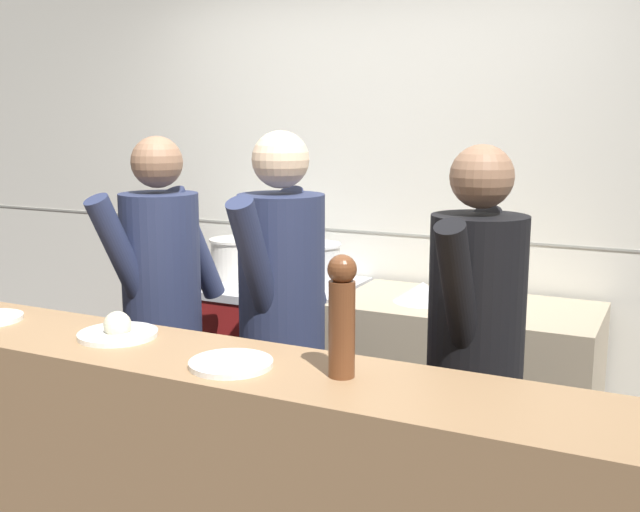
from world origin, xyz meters
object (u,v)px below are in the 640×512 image
(pepper_mill, at_px, (342,313))
(chef_sous, at_px, (282,320))
(sauce_pot, at_px, (315,263))
(mixing_bowl_steel, at_px, (423,292))
(plated_dish_dessert, at_px, (231,364))
(chef_line, at_px, (475,354))
(oven_range, at_px, (264,363))
(chef_head_cook, at_px, (163,306))
(plated_dish_appetiser, at_px, (118,331))
(stock_pot, at_px, (236,257))

(pepper_mill, relative_size, chef_sous, 0.21)
(chef_sous, bearing_deg, sauce_pot, 105.68)
(mixing_bowl_steel, height_order, plated_dish_dessert, plated_dish_dessert)
(sauce_pot, xyz_separation_m, plated_dish_dessert, (0.48, -1.55, -0.00))
(chef_sous, bearing_deg, chef_line, -4.07)
(oven_range, distance_m, sauce_pot, 0.64)
(sauce_pot, relative_size, chef_sous, 0.16)
(chef_head_cook, bearing_deg, oven_range, 97.05)
(chef_line, bearing_deg, chef_head_cook, -178.75)
(mixing_bowl_steel, bearing_deg, plated_dish_appetiser, -115.54)
(mixing_bowl_steel, height_order, chef_line, chef_line)
(sauce_pot, distance_m, chef_line, 1.37)
(mixing_bowl_steel, bearing_deg, pepper_mill, -81.31)
(oven_range, distance_m, plated_dish_dessert, 1.78)
(chef_sous, bearing_deg, mixing_bowl_steel, 62.70)
(stock_pot, height_order, plated_dish_appetiser, stock_pot)
(stock_pot, relative_size, pepper_mill, 0.79)
(oven_range, xyz_separation_m, chef_head_cook, (-0.06, -0.77, 0.49))
(plated_dish_appetiser, height_order, pepper_mill, pepper_mill)
(sauce_pot, xyz_separation_m, pepper_mill, (0.83, -1.48, 0.18))
(plated_dish_appetiser, relative_size, chef_line, 0.16)
(oven_range, height_order, chef_sous, chef_sous)
(pepper_mill, xyz_separation_m, chef_head_cook, (-1.18, 0.66, -0.26))
(oven_range, height_order, mixing_bowl_steel, mixing_bowl_steel)
(chef_sous, bearing_deg, plated_dish_appetiser, -117.68)
(sauce_pot, bearing_deg, oven_range, -171.88)
(oven_range, bearing_deg, chef_head_cook, -94.63)
(sauce_pot, height_order, chef_line, chef_line)
(sauce_pot, height_order, chef_head_cook, chef_head_cook)
(oven_range, bearing_deg, plated_dish_dessert, -62.90)
(pepper_mill, relative_size, chef_line, 0.22)
(stock_pot, bearing_deg, sauce_pot, 2.11)
(sauce_pot, xyz_separation_m, plated_dish_appetiser, (-0.04, -1.45, 0.01))
(stock_pot, xyz_separation_m, pepper_mill, (1.29, -1.46, 0.18))
(oven_range, xyz_separation_m, mixing_bowl_steel, (0.90, -0.04, 0.50))
(pepper_mill, bearing_deg, chef_sous, 130.74)
(stock_pot, xyz_separation_m, chef_line, (1.53, -0.84, -0.09))
(sauce_pot, relative_size, mixing_bowl_steel, 0.96)
(stock_pot, distance_m, chef_head_cook, 0.81)
(stock_pot, relative_size, chef_sous, 0.17)
(plated_dish_appetiser, height_order, chef_sous, chef_sous)
(sauce_pot, relative_size, chef_head_cook, 0.16)
(plated_dish_appetiser, bearing_deg, chef_sous, 64.25)
(mixing_bowl_steel, distance_m, plated_dish_dessert, 1.47)
(sauce_pot, relative_size, chef_line, 0.16)
(plated_dish_dessert, xyz_separation_m, chef_head_cook, (-0.83, 0.73, -0.08))
(pepper_mill, distance_m, chef_line, 0.72)
(plated_dish_appetiser, xyz_separation_m, plated_dish_dessert, (0.53, -0.09, -0.01))
(stock_pot, relative_size, sauce_pot, 1.05)
(mixing_bowl_steel, bearing_deg, oven_range, 177.34)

